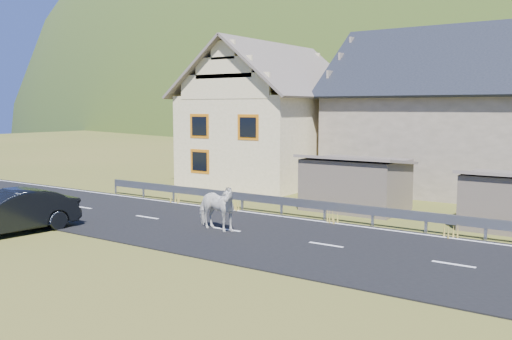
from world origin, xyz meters
The scene contains 10 objects.
ground centered at (0.00, 0.00, 0.00)m, with size 160.00×160.00×0.00m, color #445219.
road centered at (0.00, 0.00, 0.02)m, with size 60.00×7.00×0.04m, color black.
lane_markings centered at (0.00, 0.00, 0.04)m, with size 60.00×6.60×0.01m, color silver.
guardrail centered at (0.00, 3.68, 0.56)m, with size 28.10×0.09×0.75m.
shed_left centered at (-2.00, 6.50, 1.10)m, with size 4.30×3.30×2.40m, color #6D6151.
house_cream centered at (-10.00, 12.00, 4.36)m, with size 7.80×9.80×8.30m.
house_stone_a centered at (-1.00, 15.00, 4.63)m, with size 10.80×9.80×8.90m.
conifer_patch centered at (-55.00, 110.00, 6.00)m, with size 76.00×50.00×28.00m, color black.
horse centered at (-4.26, -0.32, 0.88)m, with size 1.98×0.90×1.67m, color silver.
car centered at (-9.92, -4.68, 0.76)m, with size 1.61×4.61×1.52m, color black.
Camera 1 is at (8.29, -15.90, 4.41)m, focal length 40.00 mm.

